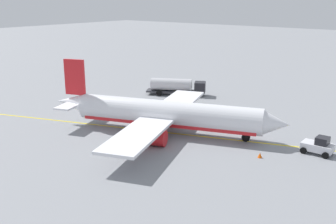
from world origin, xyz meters
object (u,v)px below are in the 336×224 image
(fuel_tanker, at_px, (177,86))
(pushback_tug, at_px, (319,146))
(airplane, at_px, (164,114))
(refueling_worker, at_px, (184,96))
(safety_cone_nose, at_px, (258,131))
(safety_cone_wingtip, at_px, (260,155))

(fuel_tanker, bearing_deg, pushback_tug, -23.28)
(airplane, height_order, fuel_tanker, airplane)
(fuel_tanker, bearing_deg, refueling_worker, -37.31)
(pushback_tug, height_order, safety_cone_nose, pushback_tug)
(safety_cone_wingtip, bearing_deg, safety_cone_nose, 116.95)
(fuel_tanker, xyz_separation_m, refueling_worker, (3.75, -2.85, -0.91))
(airplane, relative_size, safety_cone_nose, 44.99)
(fuel_tanker, relative_size, refueling_worker, 6.44)
(refueling_worker, bearing_deg, safety_cone_wingtip, -35.30)
(pushback_tug, xyz_separation_m, safety_cone_nose, (-8.97, 2.46, -0.64))
(fuel_tanker, bearing_deg, safety_cone_wingtip, -35.59)
(refueling_worker, distance_m, safety_cone_nose, 20.46)
(safety_cone_wingtip, bearing_deg, airplane, 179.25)
(fuel_tanker, distance_m, safety_cone_wingtip, 32.60)
(airplane, height_order, pushback_tug, airplane)
(airplane, distance_m, safety_cone_nose, 13.19)
(airplane, bearing_deg, safety_cone_wingtip, -0.75)
(safety_cone_nose, height_order, safety_cone_wingtip, safety_cone_nose)
(safety_cone_nose, bearing_deg, pushback_tug, -15.31)
(airplane, xyz_separation_m, safety_cone_nose, (10.48, 7.69, -2.24))
(airplane, relative_size, safety_cone_wingtip, 54.51)
(refueling_worker, relative_size, safety_cone_wingtip, 2.85)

